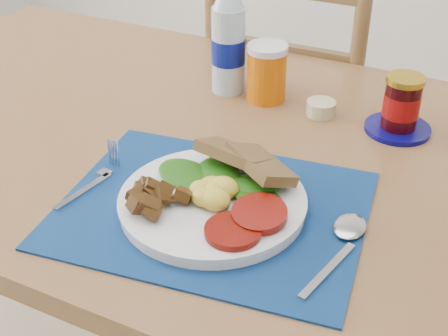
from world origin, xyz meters
name	(u,v)px	position (x,y,z in m)	size (l,w,h in m)	color
table	(161,163)	(0.00, 0.20, 0.67)	(1.40, 0.90, 0.75)	brown
chair_far	(294,90)	(0.06, 0.78, 0.59)	(0.44, 0.42, 1.17)	brown
placemat	(213,209)	(0.21, 0.01, 0.75)	(0.46, 0.36, 0.00)	#041032
breakfast_plate	(208,198)	(0.21, 0.00, 0.77)	(0.29, 0.29, 0.07)	silver
fork	(97,179)	(0.01, -0.01, 0.76)	(0.03, 0.17, 0.00)	#B2B5BA
spoon	(344,239)	(0.42, 0.02, 0.76)	(0.05, 0.20, 0.01)	#B2B5BA
water_bottle	(228,43)	(0.05, 0.40, 0.85)	(0.07, 0.07, 0.24)	#ADBFCC
juice_glass	(267,74)	(0.14, 0.40, 0.81)	(0.08, 0.08, 0.11)	#C95905
ramekin	(321,108)	(0.26, 0.38, 0.76)	(0.06, 0.06, 0.03)	#C3B78F
jam_on_saucer	(401,107)	(0.41, 0.38, 0.80)	(0.12, 0.12, 0.11)	#070557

